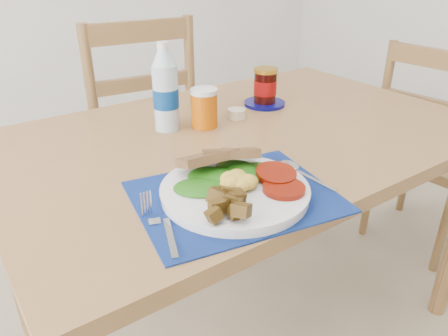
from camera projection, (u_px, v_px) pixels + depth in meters
name	position (u px, v px, depth m)	size (l,w,h in m)	color
table	(244.00, 157.00, 1.31)	(1.40, 0.90, 0.75)	brown
chair_far	(136.00, 114.00, 1.83)	(0.50, 0.48, 1.22)	brown
chair_end	(432.00, 130.00, 1.79)	(0.42, 0.44, 1.10)	brown
placemat	(235.00, 196.00, 0.94)	(0.42, 0.33, 0.00)	black
breakfast_plate	(234.00, 188.00, 0.92)	(0.31, 0.31, 0.08)	silver
fork	(160.00, 227.00, 0.83)	(0.06, 0.18, 0.00)	#B2B5BA
spoon	(297.00, 170.00, 1.04)	(0.04, 0.18, 0.01)	#B2B5BA
water_bottle	(166.00, 92.00, 1.24)	(0.07, 0.07, 0.25)	#ADBFCC
juice_glass	(204.00, 109.00, 1.29)	(0.08, 0.08, 0.11)	#BA5004
ramekin	(237.00, 114.00, 1.37)	(0.06, 0.06, 0.03)	#C5B190
jam_on_saucer	(265.00, 89.00, 1.47)	(0.14, 0.14, 0.13)	#050656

